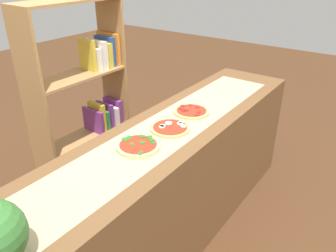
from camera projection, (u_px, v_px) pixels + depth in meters
name	position (u px, v px, depth m)	size (l,w,h in m)	color
ground_plane	(168.00, 235.00, 2.45)	(12.00, 12.00, 0.00)	#4C2D19
counter	(168.00, 187.00, 2.25)	(2.64, 0.57, 0.88)	brown
parchment_paper	(168.00, 129.00, 2.04)	(2.19, 0.38, 0.00)	tan
pizza_spinach_0	(138.00, 146.00, 1.84)	(0.24, 0.24, 0.03)	#E5C17F
pizza_mozzarella_1	(170.00, 128.00, 2.03)	(0.24, 0.24, 0.02)	#DBB26B
pizza_pepperoni_2	(191.00, 111.00, 2.24)	(0.24, 0.24, 0.02)	#DBB26B
bookshelf	(92.00, 113.00, 2.67)	(0.77, 0.29, 1.57)	#A87A47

